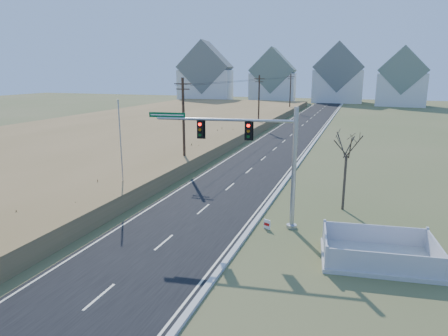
% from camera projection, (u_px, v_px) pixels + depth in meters
% --- Properties ---
extents(ground, '(260.00, 260.00, 0.00)m').
position_uv_depth(ground, '(179.00, 230.00, 24.65)').
color(ground, '#4A5629').
rests_on(ground, ground).
extents(road, '(8.00, 180.00, 0.06)m').
position_uv_depth(road, '(301.00, 127.00, 70.54)').
color(road, black).
rests_on(road, ground).
extents(curb, '(0.30, 180.00, 0.18)m').
position_uv_depth(curb, '(325.00, 128.00, 69.20)').
color(curb, '#B2AFA8').
rests_on(curb, ground).
extents(reed_marsh, '(38.00, 110.00, 1.30)m').
position_uv_depth(reed_marsh, '(153.00, 124.00, 68.88)').
color(reed_marsh, '#9E7947').
rests_on(reed_marsh, ground).
extents(utility_pole_near, '(1.80, 0.26, 9.00)m').
position_uv_depth(utility_pole_near, '(184.00, 122.00, 39.39)').
color(utility_pole_near, '#422D1E').
rests_on(utility_pole_near, ground).
extents(utility_pole_mid, '(1.80, 0.26, 9.00)m').
position_uv_depth(utility_pole_mid, '(259.00, 101.00, 66.93)').
color(utility_pole_mid, '#422D1E').
rests_on(utility_pole_mid, ground).
extents(utility_pole_far, '(1.80, 0.26, 9.00)m').
position_uv_depth(utility_pole_far, '(290.00, 93.00, 94.47)').
color(utility_pole_far, '#422D1E').
rests_on(utility_pole_far, ground).
extents(condo_nw, '(17.69, 13.38, 19.05)m').
position_uv_depth(condo_nw, '(206.00, 77.00, 126.76)').
color(condo_nw, silver).
rests_on(condo_nw, ground).
extents(condo_nnw, '(14.93, 11.17, 17.03)m').
position_uv_depth(condo_nnw, '(273.00, 80.00, 127.90)').
color(condo_nnw, silver).
rests_on(condo_nnw, ground).
extents(condo_n, '(15.27, 10.20, 18.54)m').
position_uv_depth(condo_n, '(338.00, 78.00, 125.03)').
color(condo_n, silver).
rests_on(condo_n, ground).
extents(condo_ne, '(14.12, 10.51, 16.52)m').
position_uv_depth(condo_ne, '(403.00, 81.00, 112.12)').
color(condo_ne, silver).
rests_on(condo_ne, ground).
extents(traffic_signal_mast, '(9.43, 1.52, 7.56)m').
position_uv_depth(traffic_signal_mast, '(263.00, 155.00, 24.36)').
color(traffic_signal_mast, '#9EA0A5').
rests_on(traffic_signal_mast, ground).
extents(fence_enclosure, '(6.13, 4.57, 1.30)m').
position_uv_depth(fence_enclosure, '(378.00, 256.00, 20.61)').
color(fence_enclosure, '#B7B5AD').
rests_on(fence_enclosure, ground).
extents(open_sign, '(0.47, 0.25, 0.60)m').
position_uv_depth(open_sign, '(267.00, 224.00, 24.79)').
color(open_sign, white).
rests_on(open_sign, ground).
extents(flagpole, '(0.34, 0.34, 7.57)m').
position_uv_depth(flagpole, '(122.00, 159.00, 30.51)').
color(flagpole, '#B7B5AD').
rests_on(flagpole, ground).
extents(bare_tree, '(2.23, 2.23, 5.91)m').
position_uv_depth(bare_tree, '(347.00, 143.00, 27.32)').
color(bare_tree, '#4C3F33').
rests_on(bare_tree, ground).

